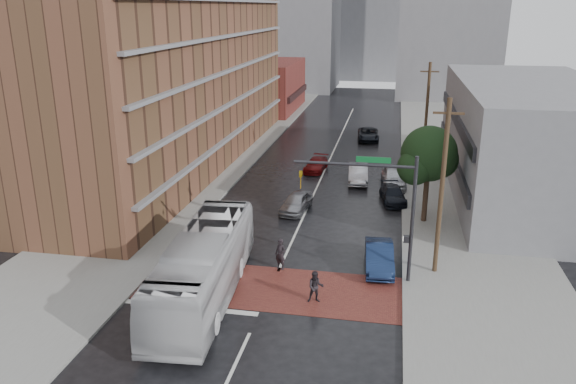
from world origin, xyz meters
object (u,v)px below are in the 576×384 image
(car_travel_b, at_px, (358,173))
(car_travel_c, at_px, (316,165))
(car_travel_a, at_px, (296,203))
(suv_travel, at_px, (368,134))
(car_parked_near, at_px, (379,257))
(pedestrian_a, at_px, (280,254))
(car_parked_mid, at_px, (393,195))
(car_parked_far, at_px, (394,177))
(transit_bus, at_px, (204,266))
(pedestrian_b, at_px, (316,287))

(car_travel_b, xyz_separation_m, car_travel_c, (-4.04, 2.77, -0.17))
(car_travel_a, distance_m, suv_travel, 24.90)
(suv_travel, bearing_deg, car_parked_near, -90.31)
(car_travel_b, relative_size, car_travel_c, 1.13)
(pedestrian_a, relative_size, car_parked_mid, 0.44)
(car_parked_mid, bearing_deg, car_travel_a, -163.51)
(pedestrian_a, distance_m, car_travel_c, 20.72)
(pedestrian_a, relative_size, car_parked_far, 0.38)
(transit_bus, height_order, car_travel_c, transit_bus)
(car_travel_a, distance_m, car_travel_b, 9.20)
(car_travel_a, bearing_deg, transit_bus, -91.62)
(car_travel_b, xyz_separation_m, car_parked_mid, (3.04, -4.81, -0.16))
(transit_bus, height_order, car_travel_a, transit_bus)
(car_travel_a, relative_size, car_parked_mid, 0.98)
(pedestrian_b, bearing_deg, car_travel_c, 86.67)
(car_travel_c, relative_size, car_parked_near, 0.91)
(pedestrian_a, bearing_deg, pedestrian_b, -31.24)
(pedestrian_a, xyz_separation_m, car_travel_c, (-0.85, 20.70, -0.33))
(transit_bus, height_order, pedestrian_b, transit_bus)
(transit_bus, relative_size, car_travel_b, 2.73)
(car_parked_mid, bearing_deg, pedestrian_a, -125.38)
(car_travel_a, distance_m, car_travel_c, 11.07)
(pedestrian_b, distance_m, car_parked_far, 20.92)
(car_travel_c, xyz_separation_m, suv_travel, (4.07, 13.51, 0.09))
(car_travel_a, height_order, car_parked_far, car_parked_far)
(pedestrian_b, bearing_deg, transit_bus, 174.29)
(car_parked_near, distance_m, car_parked_mid, 12.01)
(transit_bus, distance_m, pedestrian_b, 5.83)
(car_parked_near, bearing_deg, car_parked_far, 83.48)
(car_travel_a, height_order, suv_travel, car_travel_a)
(pedestrian_b, xyz_separation_m, car_travel_b, (0.67, 21.33, -0.09))
(transit_bus, distance_m, car_parked_mid, 19.56)
(pedestrian_a, height_order, suv_travel, pedestrian_a)
(pedestrian_a, height_order, pedestrian_b, pedestrian_a)
(pedestrian_a, xyz_separation_m, car_parked_far, (6.23, 17.19, -0.11))
(pedestrian_a, distance_m, suv_travel, 34.36)
(car_travel_a, xyz_separation_m, car_travel_b, (3.97, 8.30, 0.06))
(car_parked_near, bearing_deg, pedestrian_a, -172.74)
(car_parked_far, bearing_deg, car_travel_c, 148.77)
(pedestrian_b, xyz_separation_m, car_travel_a, (-3.30, 13.03, -0.15))
(suv_travel, bearing_deg, pedestrian_a, -99.78)
(pedestrian_b, distance_m, car_parked_near, 5.47)
(car_parked_far, bearing_deg, suv_travel, 95.19)
(transit_bus, bearing_deg, pedestrian_a, 46.53)
(suv_travel, bearing_deg, car_travel_c, -111.17)
(pedestrian_a, bearing_deg, car_travel_a, 116.80)
(pedestrian_a, distance_m, car_travel_a, 9.67)
(pedestrian_b, bearing_deg, car_parked_near, 44.63)
(car_parked_near, bearing_deg, car_travel_a, 122.61)
(pedestrian_a, distance_m, car_parked_far, 18.29)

